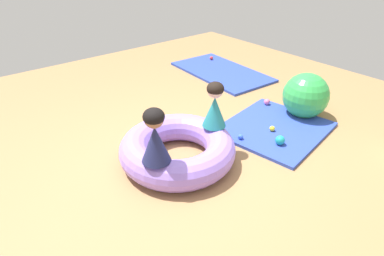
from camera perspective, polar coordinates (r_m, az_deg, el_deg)
name	(u,v)px	position (r m, az deg, el deg)	size (l,w,h in m)	color
ground_plane	(188,161)	(3.58, -0.65, -5.76)	(8.00, 8.00, 0.00)	#9E7549
gym_mat_near_left	(221,72)	(5.97, 5.13, 9.73)	(1.79, 0.99, 0.04)	#2D47B7
gym_mat_far_left	(275,128)	(4.25, 14.20, -0.05)	(1.12, 1.26, 0.04)	#2D47B7
inflatable_cushion	(178,149)	(3.49, -2.54, -3.63)	(1.23, 1.23, 0.32)	#9975EA
child_in_navy	(155,136)	(2.92, -6.45, -1.45)	(0.32, 0.32, 0.53)	navy
child_in_teal	(215,105)	(3.49, 4.00, 3.99)	(0.37, 0.37, 0.51)	teal
play_ball_pink	(267,102)	(4.78, 12.91, 4.47)	(0.08, 0.08, 0.08)	pink
play_ball_red	(211,58)	(6.51, 3.41, 12.06)	(0.07, 0.07, 0.07)	red
play_ball_teal	(280,140)	(3.88, 15.07, -2.06)	(0.11, 0.11, 0.11)	teal
play_ball_blue	(241,137)	(3.90, 8.45, -1.52)	(0.06, 0.06, 0.06)	blue
play_ball_yellow	(272,129)	(4.13, 13.78, -0.09)	(0.07, 0.07, 0.07)	yellow
exercise_ball_large	(306,96)	(4.58, 19.18, 5.34)	(0.60, 0.60, 0.60)	green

